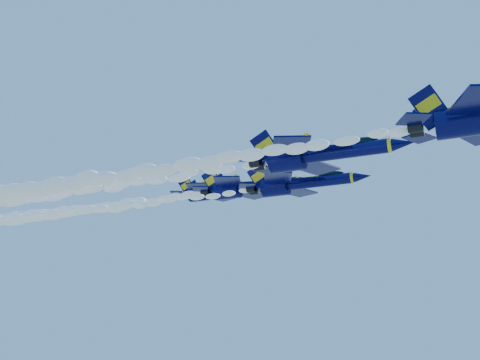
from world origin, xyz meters
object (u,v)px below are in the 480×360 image
at_px(jet_third, 299,183).
at_px(jet_fifth, 217,191).
at_px(jet_fourth, 250,187).
at_px(jet_second, 318,154).

height_order(jet_third, jet_fifth, jet_fifth).
bearing_deg(jet_fifth, jet_third, -40.75).
height_order(jet_third, jet_fourth, jet_fourth).
bearing_deg(jet_third, jet_second, -61.98).
relative_size(jet_fourth, jet_fifth, 1.06).
distance_m(jet_third, jet_fourth, 14.92).
distance_m(jet_fourth, jet_fifth, 13.60).
bearing_deg(jet_second, jet_fourth, 129.65).
xyz_separation_m(jet_third, jet_fourth, (-11.06, 9.52, 3.11)).
height_order(jet_second, jet_fifth, jet_fifth).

